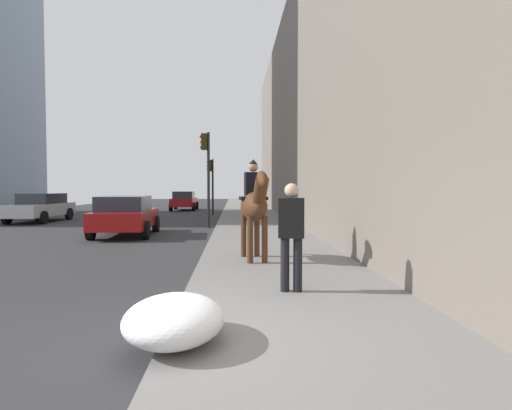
{
  "coord_description": "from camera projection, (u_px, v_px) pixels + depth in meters",
  "views": [
    {
      "loc": [
        -4.62,
        -0.79,
        1.76
      ],
      "look_at": [
        4.0,
        -1.23,
        1.4
      ],
      "focal_mm": 30.11,
      "sensor_mm": 36.0,
      "label": 1
    }
  ],
  "objects": [
    {
      "name": "pedestrian_greeting",
      "position": [
        291.0,
        230.0,
        6.7
      ],
      "size": [
        0.32,
        0.44,
        1.7
      ],
      "rotation": [
        0.0,
        0.0,
        -0.15
      ],
      "color": "black",
      "rests_on": "sidewalk_slab"
    },
    {
      "name": "car_far_lane",
      "position": [
        125.0,
        215.0,
        15.47
      ],
      "size": [
        4.08,
        2.14,
        1.44
      ],
      "rotation": [
        0.0,
        0.0,
        0.04
      ],
      "color": "maroon",
      "rests_on": "ground"
    },
    {
      "name": "sidewalk_slab",
      "position": [
        322.0,
        341.0,
        4.73
      ],
      "size": [
        120.0,
        3.51,
        0.12
      ],
      "primitive_type": "cube",
      "color": "slate",
      "rests_on": "ground"
    },
    {
      "name": "mounted_horse_near",
      "position": [
        254.0,
        205.0,
        9.59
      ],
      "size": [
        2.15,
        0.76,
        2.27
      ],
      "rotation": [
        0.0,
        0.0,
        3.28
      ],
      "color": "#4C2B16",
      "rests_on": "sidewalk_slab"
    },
    {
      "name": "traffic_light_near_curb",
      "position": [
        206.0,
        164.0,
        18.39
      ],
      "size": [
        0.2,
        0.44,
        4.11
      ],
      "color": "black",
      "rests_on": "ground"
    },
    {
      "name": "car_near_lane",
      "position": [
        184.0,
        201.0,
        32.67
      ],
      "size": [
        4.03,
        1.91,
        1.44
      ],
      "rotation": [
        0.0,
        0.0,
        -0.01
      ],
      "color": "maroon",
      "rests_on": "ground"
    },
    {
      "name": "car_mid_lane",
      "position": [
        41.0,
        207.0,
        21.79
      ],
      "size": [
        4.67,
        2.1,
        1.44
      ],
      "rotation": [
        0.0,
        0.0,
        3.1
      ],
      "color": "#B7BABF",
      "rests_on": "ground"
    },
    {
      "name": "traffic_light_far_curb",
      "position": [
        211.0,
        178.0,
        26.89
      ],
      "size": [
        0.2,
        0.44,
        3.51
      ],
      "color": "black",
      "rests_on": "ground"
    },
    {
      "name": "snow_pile_near",
      "position": [
        174.0,
        319.0,
        4.54
      ],
      "size": [
        1.39,
        1.07,
        0.48
      ],
      "primitive_type": "ellipsoid",
      "color": "white",
      "rests_on": "sidewalk_slab"
    }
  ]
}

